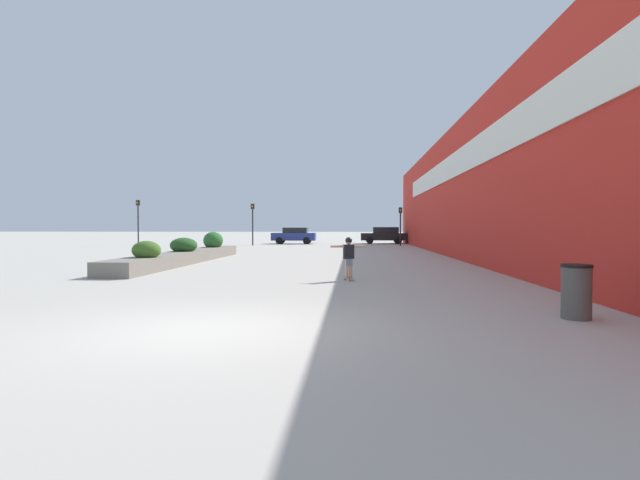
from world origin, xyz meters
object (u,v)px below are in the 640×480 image
(skateboarder, at_px, (349,253))
(trash_bin, at_px, (576,292))
(car_leftmost, at_px, (384,235))
(car_center_right, at_px, (294,235))
(traffic_light_right, at_px, (400,219))
(traffic_light_far_left, at_px, (138,215))
(traffic_light_left, at_px, (253,217))
(car_center_left, at_px, (496,235))
(skateboard, at_px, (349,278))

(skateboarder, relative_size, trash_bin, 1.26)
(car_leftmost, xyz_separation_m, car_center_right, (-8.29, -0.92, -0.02))
(car_leftmost, distance_m, car_center_right, 8.34)
(traffic_light_right, bearing_deg, car_center_right, 153.88)
(trash_bin, relative_size, traffic_light_far_left, 0.24)
(traffic_light_right, bearing_deg, car_leftmost, 100.23)
(trash_bin, bearing_deg, traffic_light_left, 110.51)
(car_leftmost, height_order, car_center_right, car_leftmost)
(car_center_left, xyz_separation_m, traffic_light_right, (-9.89, -8.06, 1.36))
(skateboarder, xyz_separation_m, car_leftmost, (2.98, 32.04, 0.00))
(car_center_left, xyz_separation_m, traffic_light_left, (-22.14, -7.90, 1.57))
(traffic_light_right, bearing_deg, traffic_light_left, 179.25)
(skateboarder, bearing_deg, car_leftmost, 66.36)
(traffic_light_left, bearing_deg, car_center_left, 19.63)
(traffic_light_right, distance_m, traffic_light_far_left, 21.97)
(trash_bin, relative_size, traffic_light_right, 0.29)
(car_leftmost, distance_m, traffic_light_far_left, 21.80)
(traffic_light_right, xyz_separation_m, traffic_light_far_left, (-21.97, -0.19, 0.40))
(car_center_left, bearing_deg, traffic_light_right, 129.19)
(car_center_right, distance_m, traffic_light_right, 10.43)
(skateboard, distance_m, trash_bin, 7.05)
(skateboard, distance_m, traffic_light_left, 28.08)
(car_center_right, bearing_deg, skateboard, -170.32)
(trash_bin, bearing_deg, skateboard, 123.70)
(skateboarder, xyz_separation_m, traffic_light_left, (-8.29, 26.73, 1.59))
(skateboard, bearing_deg, traffic_light_far_left, 105.98)
(car_center_left, bearing_deg, skateboarder, 158.20)
(car_leftmost, distance_m, car_center_left, 11.18)
(skateboard, xyz_separation_m, traffic_light_right, (3.97, 26.57, 2.11))
(trash_bin, bearing_deg, traffic_light_far_left, 124.19)
(skateboarder, relative_size, car_center_left, 0.27)
(skateboard, relative_size, traffic_light_far_left, 0.16)
(car_center_right, xyz_separation_m, traffic_light_right, (9.28, -4.55, 1.39))
(skateboard, xyz_separation_m, car_leftmost, (2.98, 32.04, 0.73))
(skateboard, xyz_separation_m, trash_bin, (3.90, -5.85, 0.40))
(car_leftmost, relative_size, traffic_light_far_left, 1.10)
(skateboard, relative_size, car_leftmost, 0.14)
(trash_bin, distance_m, car_leftmost, 37.90)
(skateboard, distance_m, skateboarder, 0.73)
(skateboard, height_order, car_leftmost, car_leftmost)
(car_center_right, bearing_deg, car_leftmost, -83.69)
(car_center_left, bearing_deg, car_leftmost, 103.42)
(car_center_right, height_order, traffic_light_left, traffic_light_left)
(skateboard, bearing_deg, car_center_left, 49.88)
(skateboarder, height_order, car_center_left, car_center_left)
(trash_bin, relative_size, car_center_left, 0.22)
(car_center_right, bearing_deg, traffic_light_right, -116.12)
(traffic_light_left, bearing_deg, traffic_light_right, -0.75)
(car_center_right, height_order, traffic_light_right, traffic_light_right)
(traffic_light_left, xyz_separation_m, traffic_light_right, (12.26, -0.16, -0.21))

